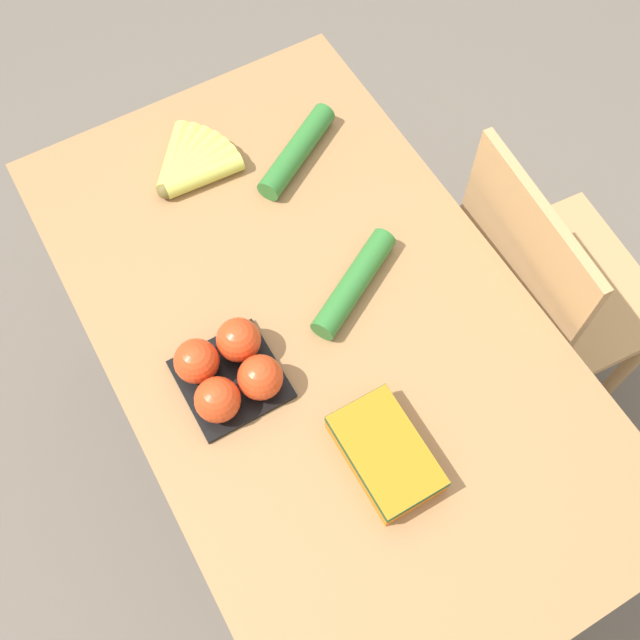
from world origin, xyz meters
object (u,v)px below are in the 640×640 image
at_px(chair, 540,296).
at_px(cucumber_far, 354,283).
at_px(tomato_pack, 229,371).
at_px(cucumber_near, 297,151).
at_px(banana_bunch, 190,165).
at_px(carrot_bag, 386,453).

distance_m(chair, cucumber_far, 0.56).
distance_m(tomato_pack, cucumber_near, 0.51).
bearing_deg(tomato_pack, chair, 86.24).
bearing_deg(tomato_pack, banana_bunch, 163.02).
height_order(carrot_bag, cucumber_near, same).
bearing_deg(banana_bunch, cucumber_far, 19.85).
distance_m(chair, cucumber_near, 0.66).
bearing_deg(chair, cucumber_far, 82.18).
xyz_separation_m(banana_bunch, cucumber_far, (0.40, 0.15, 0.00)).
bearing_deg(banana_bunch, tomato_pack, -16.98).
relative_size(banana_bunch, tomato_pack, 1.06).
bearing_deg(tomato_pack, carrot_bag, 32.22).
height_order(tomato_pack, cucumber_near, tomato_pack).
distance_m(chair, banana_bunch, 0.84).
height_order(chair, tomato_pack, chair).
xyz_separation_m(banana_bunch, cucumber_near, (0.08, 0.20, 0.00)).
height_order(chair, carrot_bag, chair).
relative_size(chair, banana_bunch, 4.99).
xyz_separation_m(carrot_bag, cucumber_near, (-0.63, 0.18, -0.00)).
relative_size(tomato_pack, carrot_bag, 0.88).
distance_m(banana_bunch, tomato_pack, 0.47).
distance_m(carrot_bag, cucumber_near, 0.65).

